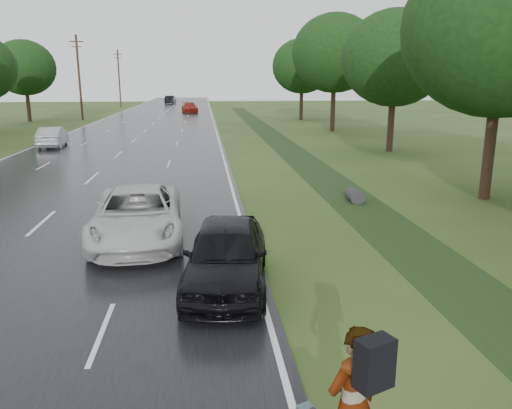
{
  "coord_description": "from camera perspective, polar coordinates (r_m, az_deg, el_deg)",
  "views": [
    {
      "loc": [
        5.54,
        -8.94,
        4.74
      ],
      "look_at": [
        6.98,
        4.77,
        1.3
      ],
      "focal_mm": 35.0,
      "sensor_mm": 36.0,
      "label": 1
    }
  ],
  "objects": [
    {
      "name": "road",
      "position": [
        54.43,
        -11.96,
        8.75
      ],
      "size": [
        14.0,
        180.0,
        0.04
      ],
      "primitive_type": "cube",
      "color": "black",
      "rests_on": "ground"
    },
    {
      "name": "dark_sedan",
      "position": [
        11.63,
        -3.39,
        -5.7
      ],
      "size": [
        2.36,
        4.77,
        1.56
      ],
      "primitive_type": "imported",
      "rotation": [
        0.0,
        0.0,
        -0.11
      ],
      "color": "black",
      "rests_on": "road"
    },
    {
      "name": "far_car_dark",
      "position": [
        105.64,
        -9.76,
        11.72
      ],
      "size": [
        2.13,
        5.13,
        1.65
      ],
      "primitive_type": "imported",
      "rotation": [
        0.0,
        0.0,
        3.06
      ],
      "color": "black",
      "rests_on": "road"
    },
    {
      "name": "pedestrian",
      "position": [
        6.36,
        10.92,
        -21.62
      ],
      "size": [
        1.1,
        0.85,
        2.06
      ],
      "rotation": [
        0.0,
        0.0,
        3.56
      ],
      "color": "#A5998C",
      "rests_on": "ground"
    },
    {
      "name": "tree_east_f",
      "position": [
        62.13,
        5.29,
        15.47
      ],
      "size": [
        7.2,
        7.2,
        9.62
      ],
      "color": "#312014",
      "rests_on": "ground"
    },
    {
      "name": "utility_pole_far",
      "position": [
        65.62,
        -19.56,
        13.64
      ],
      "size": [
        1.6,
        0.26,
        10.0
      ],
      "color": "#312014",
      "rests_on": "ground"
    },
    {
      "name": "drainage_ditch",
      "position": [
        28.68,
        6.1,
        4.5
      ],
      "size": [
        2.2,
        120.0,
        0.56
      ],
      "color": "#1C3213",
      "rests_on": "ground"
    },
    {
      "name": "white_pickup",
      "position": [
        15.34,
        -13.41,
        -1.17
      ],
      "size": [
        2.96,
        5.79,
        1.57
      ],
      "primitive_type": "imported",
      "rotation": [
        0.0,
        0.0,
        0.07
      ],
      "color": "silver",
      "rests_on": "road"
    },
    {
      "name": "silver_sedan",
      "position": [
        39.21,
        -22.23,
        7.16
      ],
      "size": [
        1.89,
        4.48,
        1.44
      ],
      "primitive_type": "imported",
      "rotation": [
        0.0,
        0.0,
        3.23
      ],
      "color": "#999CA1",
      "rests_on": "road"
    },
    {
      "name": "tree_east_c",
      "position": [
        35.32,
        15.61,
        15.79
      ],
      "size": [
        7.0,
        7.0,
        9.29
      ],
      "color": "#312014",
      "rests_on": "ground"
    },
    {
      "name": "center_line",
      "position": [
        54.43,
        -11.97,
        8.77
      ],
      "size": [
        0.12,
        180.0,
        0.01
      ],
      "primitive_type": "cube",
      "color": "silver",
      "rests_on": "road"
    },
    {
      "name": "tree_west_f",
      "position": [
        65.21,
        -24.97,
        13.99
      ],
      "size": [
        7.0,
        7.0,
        9.29
      ],
      "color": "#312014",
      "rests_on": "ground"
    },
    {
      "name": "tree_east_d",
      "position": [
        48.58,
        9.0,
        16.7
      ],
      "size": [
        8.0,
        8.0,
        10.76
      ],
      "color": "#312014",
      "rests_on": "ground"
    },
    {
      "name": "far_car_red",
      "position": [
        76.38,
        -7.6,
        10.94
      ],
      "size": [
        2.78,
        5.38,
        1.49
      ],
      "primitive_type": "imported",
      "rotation": [
        0.0,
        0.0,
        0.14
      ],
      "color": "maroon",
      "rests_on": "road"
    },
    {
      "name": "edge_stripe_east",
      "position": [
        54.16,
        -4.76,
        9.0
      ],
      "size": [
        0.12,
        180.0,
        0.01
      ],
      "primitive_type": "cube",
      "color": "silver",
      "rests_on": "road"
    },
    {
      "name": "utility_pole_distant",
      "position": [
        95.09,
        -15.38,
        13.82
      ],
      "size": [
        1.6,
        0.26,
        10.0
      ],
      "color": "#312014",
      "rests_on": "ground"
    },
    {
      "name": "edge_stripe_west",
      "position": [
        55.52,
        -18.98,
        8.42
      ],
      "size": [
        0.12,
        180.0,
        0.01
      ],
      "primitive_type": "cube",
      "color": "silver",
      "rests_on": "road"
    },
    {
      "name": "tree_east_b",
      "position": [
        22.23,
        26.4,
        17.64
      ],
      "size": [
        7.6,
        7.6,
        10.11
      ],
      "color": "#312014",
      "rests_on": "ground"
    }
  ]
}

